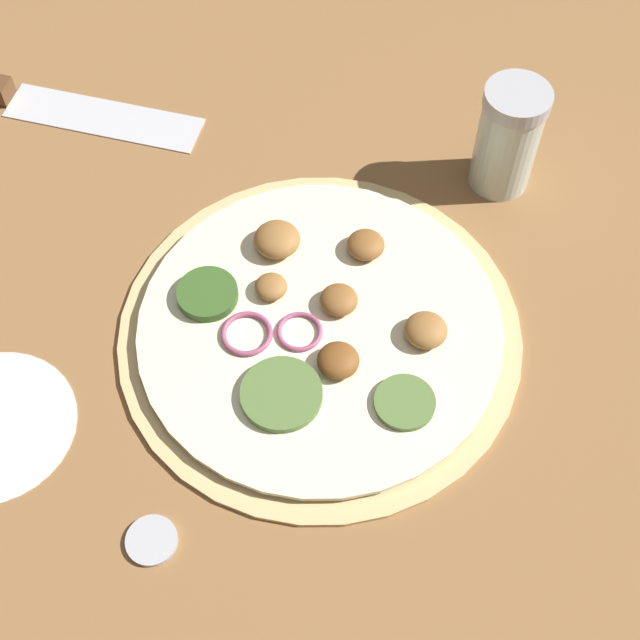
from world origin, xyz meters
TOP-DOWN VIEW (x-y plane):
  - ground_plane at (0.00, 0.00)m, footprint 3.00×3.00m
  - pizza at (0.00, -0.00)m, footprint 0.28×0.28m
  - spice_jar at (-0.02, -0.20)m, footprint 0.05×0.05m
  - loose_cap at (-0.01, 0.18)m, footprint 0.03×0.03m

SIDE VIEW (x-z plane):
  - ground_plane at x=0.00m, z-range 0.00..0.00m
  - loose_cap at x=-0.01m, z-range 0.00..0.01m
  - pizza at x=0.00m, z-range -0.01..0.02m
  - spice_jar at x=-0.02m, z-range 0.00..0.09m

